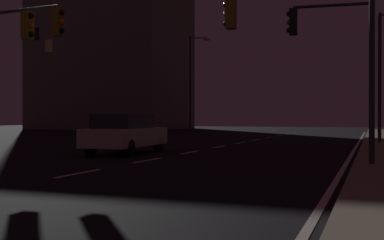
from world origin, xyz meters
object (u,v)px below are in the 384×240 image
(car, at_px, (125,133))
(street_lamp_mid_block, at_px, (193,77))
(traffic_light_overhead_east, at_px, (335,46))
(building_distant, at_px, (113,41))
(traffic_light_mid_right, at_px, (7,49))
(street_lamp_far_end, at_px, (381,37))
(traffic_light_far_left, at_px, (302,34))

(car, relative_size, street_lamp_mid_block, 0.54)
(traffic_light_overhead_east, relative_size, building_distant, 0.25)
(traffic_light_mid_right, relative_size, street_lamp_mid_block, 0.65)
(street_lamp_far_end, bearing_deg, building_distant, 133.14)
(street_lamp_mid_block, height_order, building_distant, building_distant)
(traffic_light_mid_right, height_order, street_lamp_mid_block, street_lamp_mid_block)
(street_lamp_mid_block, bearing_deg, building_distant, 136.09)
(car, relative_size, building_distant, 0.20)
(traffic_light_overhead_east, height_order, street_lamp_mid_block, street_lamp_mid_block)
(traffic_light_mid_right, bearing_deg, street_lamp_mid_block, 94.94)
(street_lamp_far_end, relative_size, building_distant, 0.33)
(car, xyz_separation_m, building_distant, (-21.91, 37.14, 10.43))
(traffic_light_overhead_east, distance_m, building_distant, 47.48)
(traffic_light_overhead_east, bearing_deg, car, -173.30)
(traffic_light_far_left, height_order, building_distant, building_distant)
(traffic_light_far_left, bearing_deg, street_lamp_far_end, 69.67)
(car, height_order, street_lamp_mid_block, street_lamp_mid_block)
(street_lamp_far_end, height_order, building_distant, building_distant)
(street_lamp_mid_block, distance_m, street_lamp_far_end, 22.37)
(traffic_light_mid_right, distance_m, building_distant, 45.52)
(street_lamp_far_end, bearing_deg, traffic_light_mid_right, -149.97)
(street_lamp_mid_block, relative_size, street_lamp_far_end, 1.10)
(traffic_light_overhead_east, bearing_deg, building_distant, 129.51)
(car, xyz_separation_m, traffic_light_mid_right, (-2.78, -3.50, 3.00))
(street_lamp_mid_block, height_order, street_lamp_far_end, street_lamp_mid_block)
(traffic_light_far_left, bearing_deg, traffic_light_mid_right, -174.15)
(car, height_order, traffic_light_overhead_east, traffic_light_overhead_east)
(street_lamp_far_end, bearing_deg, traffic_light_overhead_east, -120.39)
(traffic_light_far_left, distance_m, street_lamp_far_end, 6.52)
(car, xyz_separation_m, traffic_light_overhead_east, (7.94, 0.93, 3.18))
(car, distance_m, traffic_light_overhead_east, 8.60)
(car, height_order, building_distant, building_distant)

